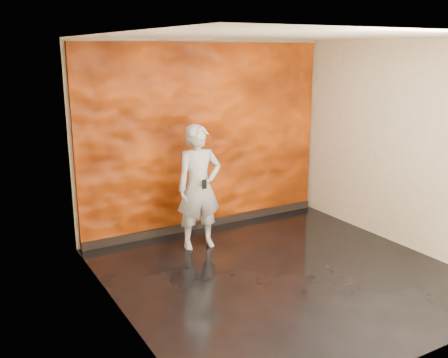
{
  "coord_description": "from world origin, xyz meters",
  "views": [
    {
      "loc": [
        -3.42,
        -4.51,
        2.65
      ],
      "look_at": [
        -0.38,
        0.77,
        1.07
      ],
      "focal_mm": 40.0,
      "sensor_mm": 36.0,
      "label": 1
    }
  ],
  "objects": [
    {
      "name": "baseboard",
      "position": [
        0.0,
        1.92,
        0.06
      ],
      "size": [
        3.9,
        0.04,
        0.12
      ],
      "primitive_type": "cube",
      "color": "black",
      "rests_on": "ground"
    },
    {
      "name": "phone",
      "position": [
        -0.54,
        1.01,
        0.96
      ],
      "size": [
        0.07,
        0.01,
        0.13
      ],
      "primitive_type": "cube",
      "rotation": [
        0.0,
        0.0,
        -0.01
      ],
      "color": "black",
      "rests_on": "man"
    },
    {
      "name": "room",
      "position": [
        0.0,
        0.0,
        1.4
      ],
      "size": [
        4.02,
        4.02,
        2.81
      ],
      "color": "black",
      "rests_on": "ground"
    },
    {
      "name": "man",
      "position": [
        -0.48,
        1.28,
        0.85
      ],
      "size": [
        0.67,
        0.49,
        1.7
      ],
      "primitive_type": "imported",
      "rotation": [
        0.0,
        0.0,
        -0.14
      ],
      "color": "#8F939C",
      "rests_on": "ground"
    },
    {
      "name": "feature_wall",
      "position": [
        0.0,
        1.96,
        1.38
      ],
      "size": [
        3.9,
        0.06,
        2.75
      ],
      "primitive_type": "cube",
      "color": "#E5540B",
      "rests_on": "ground"
    }
  ]
}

